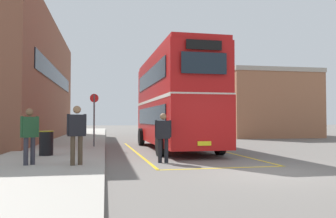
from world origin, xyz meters
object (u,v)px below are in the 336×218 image
object	(u,v)px
double_decker_bus	(174,100)
bus_stop_sign	(94,115)
pedestrian_boarding	(163,134)
pedestrian_waiting_far	(77,130)
single_deck_bus	(181,118)
pedestrian_waiting_near	(30,132)
litter_bin	(46,143)

from	to	relation	value
double_decker_bus	bus_stop_sign	world-z (taller)	double_decker_bus
pedestrian_boarding	pedestrian_waiting_far	size ratio (longest dim) A/B	0.97
single_deck_bus	pedestrian_boarding	xyz separation A→B (m)	(-5.79, -23.32, -0.63)
double_decker_bus	single_deck_bus	xyz separation A→B (m)	(4.34, 18.12, -0.87)
pedestrian_boarding	pedestrian_waiting_far	world-z (taller)	pedestrian_waiting_far
double_decker_bus	pedestrian_boarding	world-z (taller)	double_decker_bus
double_decker_bus	pedestrian_waiting_far	world-z (taller)	double_decker_bus
pedestrian_waiting_near	pedestrian_waiting_far	size ratio (longest dim) A/B	0.96
pedestrian_waiting_far	litter_bin	distance (m)	3.42
pedestrian_waiting_far	pedestrian_boarding	bearing A→B (deg)	22.19
litter_bin	bus_stop_sign	size ratio (longest dim) A/B	0.35
double_decker_bus	litter_bin	distance (m)	6.82
pedestrian_boarding	single_deck_bus	bearing A→B (deg)	76.06
pedestrian_boarding	bus_stop_sign	world-z (taller)	bus_stop_sign
pedestrian_waiting_near	pedestrian_waiting_far	xyz separation A→B (m)	(1.40, -0.29, 0.05)
pedestrian_waiting_near	bus_stop_sign	xyz separation A→B (m)	(1.68, 6.94, 0.63)
pedestrian_boarding	pedestrian_waiting_far	xyz separation A→B (m)	(-2.84, -1.16, 0.18)
double_decker_bus	pedestrian_waiting_near	bearing A→B (deg)	-133.20
single_deck_bus	bus_stop_sign	bearing A→B (deg)	-115.84
bus_stop_sign	single_deck_bus	bearing A→B (deg)	64.16
pedestrian_waiting_far	bus_stop_sign	size ratio (longest dim) A/B	0.66
pedestrian_waiting_near	bus_stop_sign	world-z (taller)	bus_stop_sign
double_decker_bus	litter_bin	xyz separation A→B (m)	(-5.67, -3.28, -1.90)
single_deck_bus	double_decker_bus	bearing A→B (deg)	-103.45
pedestrian_waiting_far	bus_stop_sign	world-z (taller)	bus_stop_sign
single_deck_bus	litter_bin	xyz separation A→B (m)	(-10.00, -21.40, -1.03)
pedestrian_waiting_near	bus_stop_sign	size ratio (longest dim) A/B	0.63
bus_stop_sign	pedestrian_waiting_far	bearing A→B (deg)	-92.19
double_decker_bus	pedestrian_waiting_near	distance (m)	8.44
double_decker_bus	single_deck_bus	size ratio (longest dim) A/B	1.02
pedestrian_boarding	litter_bin	size ratio (longest dim) A/B	1.84
litter_bin	pedestrian_waiting_far	bearing A→B (deg)	-65.98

